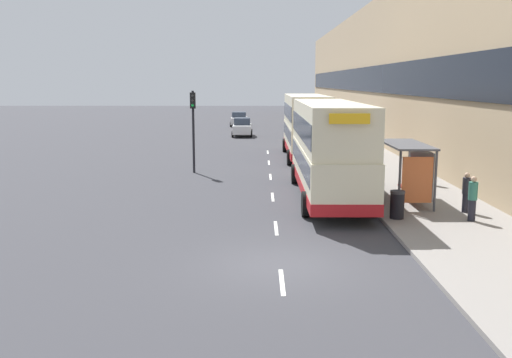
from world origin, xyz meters
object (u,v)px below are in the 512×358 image
object	(u,v)px
double_decker_bus_ahead	(306,125)
pedestrian_2	(473,198)
pedestrian_at_shelter	(466,192)
litter_bin	(397,204)
bus_shelter	(411,162)
double_decker_bus_near	(329,148)
pedestrian_1	(366,163)
pedestrian_3	(427,166)
traffic_light_far_kerb	(193,118)
car_1	(242,127)
pedestrian_4	(406,175)
car_0	(239,119)

from	to	relation	value
double_decker_bus_ahead	pedestrian_2	size ratio (longest dim) A/B	6.44
pedestrian_at_shelter	litter_bin	size ratio (longest dim) A/B	1.50
bus_shelter	double_decker_bus_near	xyz separation A→B (m)	(-3.30, 1.51, 0.41)
pedestrian_at_shelter	pedestrian_1	bearing A→B (deg)	110.12
double_decker_bus_near	pedestrian_3	distance (m)	6.18
pedestrian_3	traffic_light_far_kerb	xyz separation A→B (m)	(-12.16, 4.43, 2.12)
pedestrian_1	pedestrian_3	bearing A→B (deg)	-16.51
car_1	pedestrian_3	distance (m)	28.67
traffic_light_far_kerb	double_decker_bus_ahead	bearing A→B (deg)	42.47
double_decker_bus_ahead	pedestrian_1	world-z (taller)	double_decker_bus_ahead
car_1	traffic_light_far_kerb	world-z (taller)	traffic_light_far_kerb
double_decker_bus_ahead	traffic_light_far_kerb	distance (m)	9.46
pedestrian_2	pedestrian_4	size ratio (longest dim) A/B	1.02
pedestrian_2	bus_shelter	bearing A→B (deg)	114.11
pedestrian_at_shelter	traffic_light_far_kerb	bearing A→B (deg)	137.94
car_0	litter_bin	world-z (taller)	car_0
pedestrian_1	pedestrian_2	bearing A→B (deg)	-74.55
litter_bin	pedestrian_2	bearing A→B (deg)	-7.85
pedestrian_2	double_decker_bus_ahead	bearing A→B (deg)	104.16
double_decker_bus_near	car_0	world-z (taller)	double_decker_bus_near
double_decker_bus_near	pedestrian_3	bearing A→B (deg)	29.14
pedestrian_1	pedestrian_2	size ratio (longest dim) A/B	1.09
pedestrian_at_shelter	pedestrian_3	size ratio (longest dim) A/B	0.89
pedestrian_2	pedestrian_3	xyz separation A→B (m)	(0.55, 7.67, 0.06)
car_0	traffic_light_far_kerb	world-z (taller)	traffic_light_far_kerb
bus_shelter	traffic_light_far_kerb	bearing A→B (deg)	138.86
double_decker_bus_ahead	bus_shelter	bearing A→B (deg)	-78.07
car_0	traffic_light_far_kerb	bearing A→B (deg)	87.83
double_decker_bus_near	pedestrian_1	distance (m)	4.65
pedestrian_3	car_0	bearing A→B (deg)	105.24
car_0	pedestrian_at_shelter	world-z (taller)	pedestrian_at_shelter
car_1	pedestrian_2	xyz separation A→B (m)	(9.51, -34.51, 0.12)
car_1	traffic_light_far_kerb	distance (m)	22.63
car_1	pedestrian_4	world-z (taller)	pedestrian_4
bus_shelter	traffic_light_far_kerb	world-z (taller)	traffic_light_far_kerb
double_decker_bus_ahead	pedestrian_at_shelter	size ratio (longest dim) A/B	6.78
bus_shelter	pedestrian_3	world-z (taller)	bus_shelter
bus_shelter	pedestrian_2	size ratio (longest dim) A/B	2.53
car_1	bus_shelter	bearing A→B (deg)	104.46
car_0	pedestrian_3	size ratio (longest dim) A/B	2.40
bus_shelter	pedestrian_at_shelter	bearing A→B (deg)	-47.08
bus_shelter	pedestrian_1	world-z (taller)	bus_shelter
car_0	pedestrian_1	distance (m)	39.66
double_decker_bus_near	pedestrian_3	size ratio (longest dim) A/B	6.45
car_1	pedestrian_3	xyz separation A→B (m)	(10.06, -26.84, 0.18)
pedestrian_at_shelter	pedestrian_4	size ratio (longest dim) A/B	0.97
pedestrian_at_shelter	litter_bin	xyz separation A→B (m)	(-2.92, -1.02, -0.28)
litter_bin	pedestrian_at_shelter	bearing A→B (deg)	19.24
pedestrian_1	litter_bin	distance (m)	8.18
car_0	car_1	size ratio (longest dim) A/B	1.11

